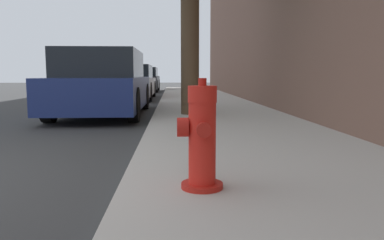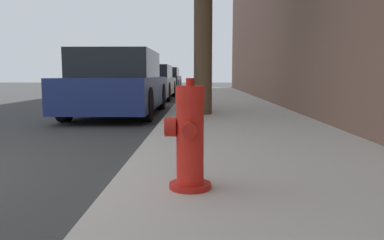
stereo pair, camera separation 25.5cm
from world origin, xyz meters
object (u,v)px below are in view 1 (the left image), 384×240
at_px(parked_car_mid, 129,82).
at_px(parked_car_far, 142,80).
at_px(fire_hydrant, 201,139).
at_px(parked_car_near, 103,84).

xyz_separation_m(parked_car_mid, parked_car_far, (-0.05, 6.38, 0.01)).
distance_m(fire_hydrant, parked_car_near, 6.23).
bearing_deg(parked_car_mid, fire_hydrant, -81.08).
bearing_deg(parked_car_far, fire_hydrant, -84.06).
xyz_separation_m(fire_hydrant, parked_car_near, (-1.74, 5.98, 0.22)).
height_order(parked_car_mid, parked_car_far, parked_car_far).
bearing_deg(parked_car_near, parked_car_far, 90.59).
bearing_deg(fire_hydrant, parked_car_mid, 98.92).
height_order(parked_car_near, parked_car_mid, parked_car_near).
bearing_deg(fire_hydrant, parked_car_far, 95.94).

